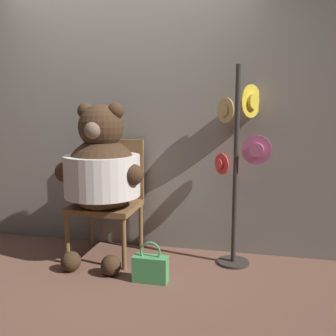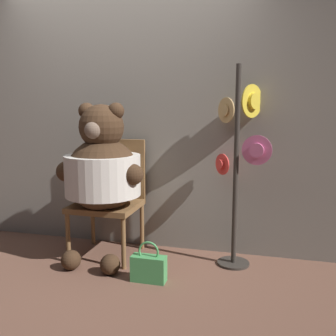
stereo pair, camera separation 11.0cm
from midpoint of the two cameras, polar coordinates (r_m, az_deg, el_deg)
ground_plane at (r=3.35m, az=-11.26°, el=-15.01°), size 14.00×14.00×0.00m
wall_back at (r=3.72m, az=-7.42°, el=9.11°), size 8.00×0.10×2.73m
chair at (r=3.55m, az=-9.85°, el=-3.88°), size 0.58×0.55×1.07m
teddy_bear at (r=3.33m, az=-10.99°, el=-0.40°), size 0.80×0.71×1.41m
hat_display_rack at (r=3.27m, az=9.88°, el=1.50°), size 0.49×0.43×1.72m
handbag_on_ground at (r=3.06m, az=-3.77°, el=-14.95°), size 0.28×0.11×0.33m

